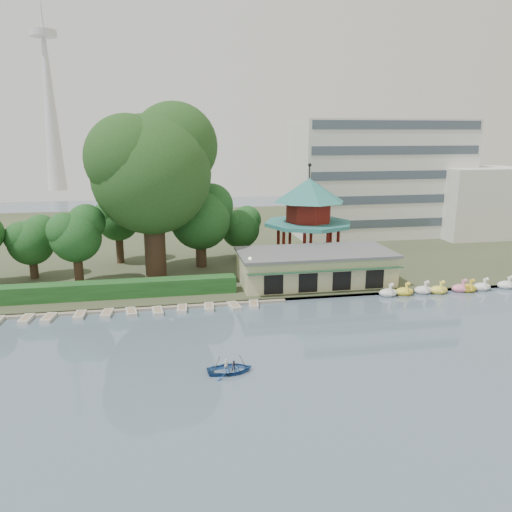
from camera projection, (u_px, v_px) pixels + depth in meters
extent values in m
plane|color=slate|center=(273.00, 376.00, 38.17)|extent=(220.00, 220.00, 0.00)
cube|color=#424930|center=(210.00, 238.00, 87.78)|extent=(220.00, 70.00, 0.40)
cube|color=gray|center=(239.00, 301.00, 54.65)|extent=(220.00, 0.60, 0.30)
cube|color=gray|center=(127.00, 309.00, 52.45)|extent=(34.00, 1.60, 0.24)
cube|color=#C1BE8E|center=(315.00, 268.00, 60.42)|extent=(18.00, 8.00, 3.60)
cube|color=#595B5E|center=(315.00, 252.00, 59.95)|extent=(18.60, 8.60, 0.30)
cube|color=#194C2D|center=(326.00, 271.00, 56.12)|extent=(18.00, 1.59, 0.45)
cylinder|color=#C1BE8E|center=(307.00, 257.00, 70.60)|extent=(10.40, 10.40, 1.20)
cylinder|color=#2B7773|center=(308.00, 223.00, 69.45)|extent=(12.40, 12.40, 0.50)
cylinder|color=maroon|center=(309.00, 212.00, 69.05)|extent=(6.40, 6.40, 2.80)
cone|color=#2B7773|center=(309.00, 190.00, 68.34)|extent=(10.00, 10.00, 3.20)
cylinder|color=black|center=(310.00, 172.00, 67.74)|extent=(0.16, 0.16, 1.80)
cube|color=silver|center=(378.00, 178.00, 88.73)|extent=(30.00, 14.00, 20.00)
cube|color=silver|center=(477.00, 202.00, 86.78)|extent=(14.00, 10.00, 12.00)
cone|color=silver|center=(49.00, 95.00, 157.29)|extent=(6.00, 6.00, 60.00)
cylinder|color=silver|center=(43.00, 33.00, 153.00)|extent=(8.00, 8.00, 2.00)
cube|color=#205220|center=(100.00, 290.00, 54.79)|extent=(30.00, 2.00, 1.80)
cylinder|color=black|center=(250.00, 277.00, 56.00)|extent=(0.12, 0.12, 4.00)
sphere|color=beige|center=(250.00, 258.00, 55.50)|extent=(0.36, 0.36, 0.36)
cylinder|color=#3A281C|center=(155.00, 237.00, 61.99)|extent=(2.61, 2.61, 10.33)
sphere|color=#23491B|center=(151.00, 175.00, 60.17)|extent=(14.48, 14.48, 14.48)
sphere|color=#23491B|center=(174.00, 146.00, 61.96)|extent=(10.86, 10.86, 10.86)
sphere|color=#23491B|center=(128.00, 158.00, 57.84)|extent=(10.13, 10.13, 10.13)
cylinder|color=#3A281C|center=(78.00, 266.00, 59.16)|extent=(1.07, 1.07, 4.71)
sphere|color=#205220|center=(76.00, 237.00, 58.33)|extent=(5.94, 5.94, 5.94)
sphere|color=#205220|center=(86.00, 223.00, 59.03)|extent=(4.45, 4.45, 4.45)
sphere|color=#205220|center=(65.00, 230.00, 57.35)|extent=(4.15, 4.15, 4.15)
cylinder|color=#3A281C|center=(33.00, 264.00, 62.04)|extent=(1.01, 1.01, 3.70)
sphere|color=#205220|center=(31.00, 242.00, 61.39)|extent=(5.59, 5.59, 5.59)
sphere|color=#205220|center=(41.00, 231.00, 62.11)|extent=(4.20, 4.20, 4.20)
sphere|color=#205220|center=(21.00, 238.00, 60.51)|extent=(3.92, 3.92, 3.92)
cylinder|color=#3A281C|center=(201.00, 248.00, 67.48)|extent=(1.45, 1.45, 5.21)
sphere|color=#205220|center=(200.00, 220.00, 66.56)|extent=(8.04, 8.04, 8.04)
sphere|color=#205220|center=(211.00, 206.00, 67.60)|extent=(6.03, 6.03, 6.03)
sphere|color=#205220|center=(190.00, 213.00, 65.29)|extent=(5.63, 5.63, 5.63)
cylinder|color=#3A281C|center=(240.00, 246.00, 72.57)|extent=(1.01, 1.01, 3.44)
sphere|color=#205220|center=(240.00, 229.00, 71.96)|extent=(5.60, 5.60, 5.60)
sphere|color=#205220|center=(247.00, 220.00, 72.70)|extent=(4.20, 4.20, 4.20)
sphere|color=#205220|center=(234.00, 225.00, 71.09)|extent=(3.92, 3.92, 3.92)
cylinder|color=#3A281C|center=(120.00, 246.00, 69.39)|extent=(1.04, 1.04, 4.90)
sphere|color=#205220|center=(118.00, 220.00, 68.53)|extent=(5.75, 5.75, 5.75)
sphere|color=#205220|center=(126.00, 207.00, 69.18)|extent=(4.31, 4.31, 4.31)
sphere|color=#205220|center=(109.00, 214.00, 67.57)|extent=(4.03, 4.03, 4.03)
ellipsoid|color=white|center=(388.00, 293.00, 56.90)|extent=(2.16, 1.44, 0.99)
cylinder|color=white|center=(391.00, 290.00, 56.25)|extent=(0.26, 0.79, 1.29)
sphere|color=white|center=(392.00, 285.00, 55.80)|extent=(0.44, 0.44, 0.44)
ellipsoid|color=yellow|center=(404.00, 292.00, 57.30)|extent=(2.16, 1.44, 0.99)
cylinder|color=yellow|center=(407.00, 289.00, 56.64)|extent=(0.26, 0.79, 1.29)
sphere|color=yellow|center=(409.00, 284.00, 56.20)|extent=(0.44, 0.44, 0.44)
ellipsoid|color=white|center=(423.00, 290.00, 57.83)|extent=(2.16, 1.44, 0.99)
cylinder|color=white|center=(426.00, 287.00, 57.17)|extent=(0.26, 0.79, 1.29)
sphere|color=white|center=(428.00, 282.00, 56.73)|extent=(0.44, 0.44, 0.44)
ellipsoid|color=#F9E44B|center=(438.00, 290.00, 57.89)|extent=(2.16, 1.44, 0.99)
cylinder|color=#F9E44B|center=(441.00, 287.00, 57.23)|extent=(0.26, 0.79, 1.29)
sphere|color=#F9E44B|center=(443.00, 282.00, 56.79)|extent=(0.44, 0.44, 0.44)
ellipsoid|color=pink|center=(460.00, 288.00, 58.54)|extent=(2.16, 1.44, 0.99)
cylinder|color=pink|center=(464.00, 285.00, 57.89)|extent=(0.26, 0.79, 1.29)
sphere|color=pink|center=(466.00, 281.00, 57.45)|extent=(0.44, 0.44, 0.44)
ellipsoid|color=gold|center=(468.00, 288.00, 58.52)|extent=(2.16, 1.44, 0.99)
cylinder|color=gold|center=(471.00, 285.00, 57.86)|extent=(0.26, 0.79, 1.29)
sphere|color=gold|center=(473.00, 281.00, 57.42)|extent=(0.44, 0.44, 0.44)
ellipsoid|color=white|center=(482.00, 287.00, 59.05)|extent=(2.16, 1.44, 0.99)
cylinder|color=white|center=(485.00, 284.00, 58.39)|extent=(0.26, 0.79, 1.29)
sphere|color=white|center=(487.00, 279.00, 57.95)|extent=(0.44, 0.44, 0.44)
ellipsoid|color=white|center=(506.00, 285.00, 59.82)|extent=(2.16, 1.44, 0.99)
cylinder|color=white|center=(510.00, 282.00, 59.16)|extent=(0.26, 0.79, 1.29)
sphere|color=white|center=(512.00, 277.00, 58.72)|extent=(0.44, 0.44, 0.44)
cube|color=beige|center=(26.00, 319.00, 49.32)|extent=(1.20, 2.38, 0.36)
cube|color=beige|center=(49.00, 318.00, 49.62)|extent=(1.34, 2.42, 0.36)
cube|color=beige|center=(80.00, 315.00, 50.38)|extent=(1.10, 2.34, 0.36)
cube|color=beige|center=(107.00, 313.00, 50.92)|extent=(1.22, 2.39, 0.36)
cube|color=beige|center=(131.00, 312.00, 51.26)|extent=(1.34, 2.43, 0.36)
cube|color=beige|center=(158.00, 311.00, 51.52)|extent=(1.25, 2.40, 0.36)
cube|color=beige|center=(182.00, 309.00, 52.26)|extent=(1.18, 2.37, 0.36)
cube|color=beige|center=(209.00, 307.00, 52.74)|extent=(1.16, 2.36, 0.36)
cube|color=beige|center=(234.00, 306.00, 53.05)|extent=(1.37, 2.43, 0.36)
cube|color=beige|center=(254.00, 304.00, 53.63)|extent=(1.35, 2.43, 0.36)
imported|color=#275494|center=(230.00, 366.00, 38.57)|extent=(5.12, 3.77, 1.03)
imported|color=silver|center=(226.00, 364.00, 38.69)|extent=(0.37, 0.25, 0.97)
imported|color=#383A51|center=(234.00, 366.00, 38.42)|extent=(0.48, 0.38, 0.94)
cylinder|color=#3A281C|center=(215.00, 369.00, 38.40)|extent=(0.94, 0.29, 2.01)
cylinder|color=#3A281C|center=(245.00, 367.00, 38.82)|extent=(0.94, 0.29, 2.01)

